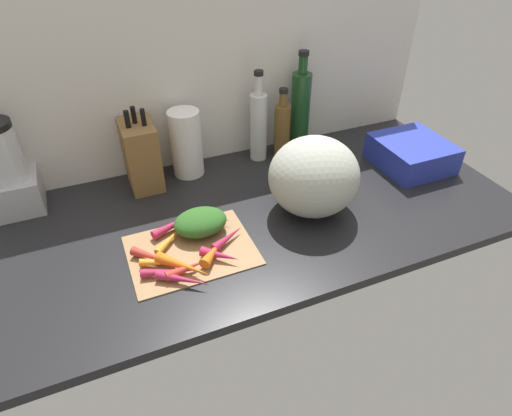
# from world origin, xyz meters

# --- Properties ---
(ground_plane) EXTENTS (1.70, 0.80, 0.03)m
(ground_plane) POSITION_xyz_m (0.00, 0.00, -0.01)
(ground_plane) COLOR black
(wall_back) EXTENTS (1.70, 0.03, 0.60)m
(wall_back) POSITION_xyz_m (0.00, 0.39, 0.30)
(wall_back) COLOR silver
(wall_back) RESTS_ON ground_plane
(cutting_board) EXTENTS (0.35, 0.27, 0.01)m
(cutting_board) POSITION_xyz_m (-0.23, -0.11, 0.00)
(cutting_board) COLOR #997047
(cutting_board) RESTS_ON ground_plane
(carrot_0) EXTENTS (0.10, 0.09, 0.03)m
(carrot_0) POSITION_xyz_m (-0.16, -0.18, 0.02)
(carrot_0) COLOR #B2264C
(carrot_0) RESTS_ON cutting_board
(carrot_1) EXTENTS (0.10, 0.10, 0.03)m
(carrot_1) POSITION_xyz_m (-0.18, -0.17, 0.02)
(carrot_1) COLOR orange
(carrot_1) RESTS_ON cutting_board
(carrot_2) EXTENTS (0.13, 0.10, 0.03)m
(carrot_2) POSITION_xyz_m (-0.28, -0.23, 0.02)
(carrot_2) COLOR #B2264C
(carrot_2) RESTS_ON cutting_board
(carrot_3) EXTENTS (0.15, 0.07, 0.02)m
(carrot_3) POSITION_xyz_m (-0.30, -0.19, 0.02)
(carrot_3) COLOR #B2264C
(carrot_3) RESTS_ON cutting_board
(carrot_4) EXTENTS (0.13, 0.14, 0.03)m
(carrot_4) POSITION_xyz_m (-0.27, -0.19, 0.02)
(carrot_4) COLOR orange
(carrot_4) RESTS_ON cutting_board
(carrot_5) EXTENTS (0.12, 0.08, 0.03)m
(carrot_5) POSITION_xyz_m (-0.12, -0.12, 0.02)
(carrot_5) COLOR #B2264C
(carrot_5) RESTS_ON cutting_board
(carrot_6) EXTENTS (0.12, 0.02, 0.02)m
(carrot_6) POSITION_xyz_m (-0.14, -0.02, 0.02)
(carrot_6) COLOR orange
(carrot_6) RESTS_ON cutting_board
(carrot_7) EXTENTS (0.12, 0.12, 0.02)m
(carrot_7) POSITION_xyz_m (-0.26, -0.05, 0.02)
(carrot_7) COLOR orange
(carrot_7) RESTS_ON cutting_board
(carrot_8) EXTENTS (0.10, 0.10, 0.03)m
(carrot_8) POSITION_xyz_m (-0.34, -0.11, 0.02)
(carrot_8) COLOR red
(carrot_8) RESTS_ON cutting_board
(carrot_9) EXTENTS (0.12, 0.04, 0.03)m
(carrot_9) POSITION_xyz_m (-0.26, -0.20, 0.02)
(carrot_9) COLOR red
(carrot_9) RESTS_ON cutting_board
(carrot_10) EXTENTS (0.14, 0.10, 0.03)m
(carrot_10) POSITION_xyz_m (-0.14, -0.02, 0.02)
(carrot_10) COLOR red
(carrot_10) RESTS_ON cutting_board
(carrot_11) EXTENTS (0.11, 0.06, 0.02)m
(carrot_11) POSITION_xyz_m (-0.32, -0.15, 0.02)
(carrot_11) COLOR orange
(carrot_11) RESTS_ON cutting_board
(carrot_12) EXTENTS (0.17, 0.09, 0.03)m
(carrot_12) POSITION_xyz_m (-0.23, 0.00, 0.02)
(carrot_12) COLOR #B2264C
(carrot_12) RESTS_ON cutting_board
(carrot_greens_pile) EXTENTS (0.16, 0.12, 0.07)m
(carrot_greens_pile) POSITION_xyz_m (-0.18, -0.05, 0.04)
(carrot_greens_pile) COLOR #2D6023
(carrot_greens_pile) RESTS_ON cutting_board
(winter_squash) EXTENTS (0.28, 0.27, 0.24)m
(winter_squash) POSITION_xyz_m (0.18, -0.07, 0.12)
(winter_squash) COLOR #B2B7A8
(winter_squash) RESTS_ON ground_plane
(knife_block) EXTENTS (0.10, 0.16, 0.28)m
(knife_block) POSITION_xyz_m (-0.27, 0.28, 0.11)
(knife_block) COLOR brown
(knife_block) RESTS_ON ground_plane
(blender_appliance) EXTENTS (0.15, 0.15, 0.30)m
(blender_appliance) POSITION_xyz_m (-0.67, 0.30, 0.13)
(blender_appliance) COLOR #B2B2B7
(blender_appliance) RESTS_ON ground_plane
(paper_towel_roll) EXTENTS (0.11, 0.11, 0.24)m
(paper_towel_roll) POSITION_xyz_m (-0.12, 0.30, 0.12)
(paper_towel_roll) COLOR white
(paper_towel_roll) RESTS_ON ground_plane
(bottle_0) EXTENTS (0.06, 0.06, 0.33)m
(bottle_0) POSITION_xyz_m (0.16, 0.30, 0.14)
(bottle_0) COLOR silver
(bottle_0) RESTS_ON ground_plane
(bottle_1) EXTENTS (0.06, 0.06, 0.27)m
(bottle_1) POSITION_xyz_m (0.24, 0.28, 0.11)
(bottle_1) COLOR brown
(bottle_1) RESTS_ON ground_plane
(bottle_2) EXTENTS (0.07, 0.07, 0.38)m
(bottle_2) POSITION_xyz_m (0.33, 0.31, 0.16)
(bottle_2) COLOR #19421E
(bottle_2) RESTS_ON ground_plane
(dish_rack) EXTENTS (0.24, 0.25, 0.10)m
(dish_rack) POSITION_xyz_m (0.65, 0.03, 0.05)
(dish_rack) COLOR #2838AD
(dish_rack) RESTS_ON ground_plane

